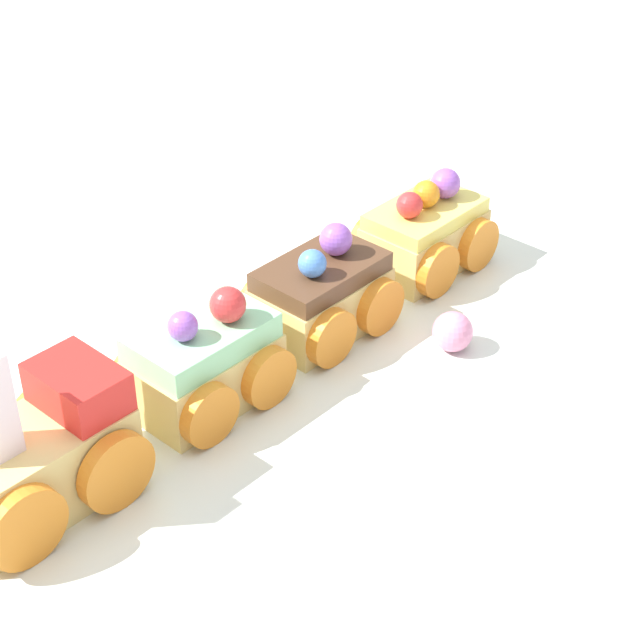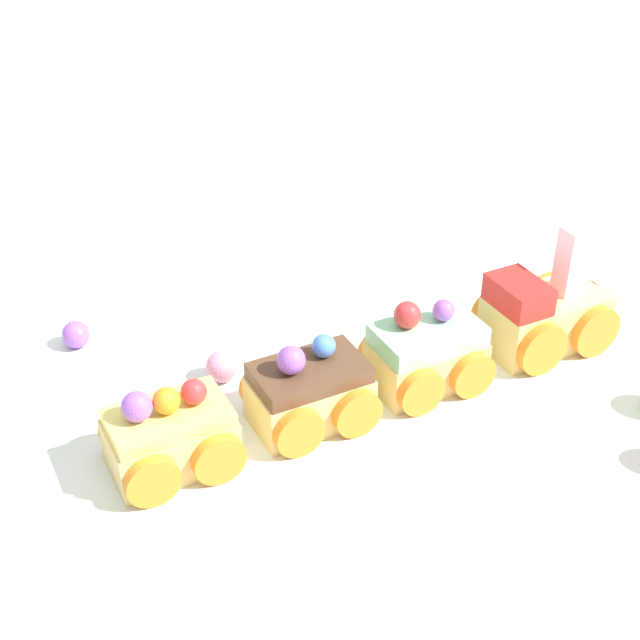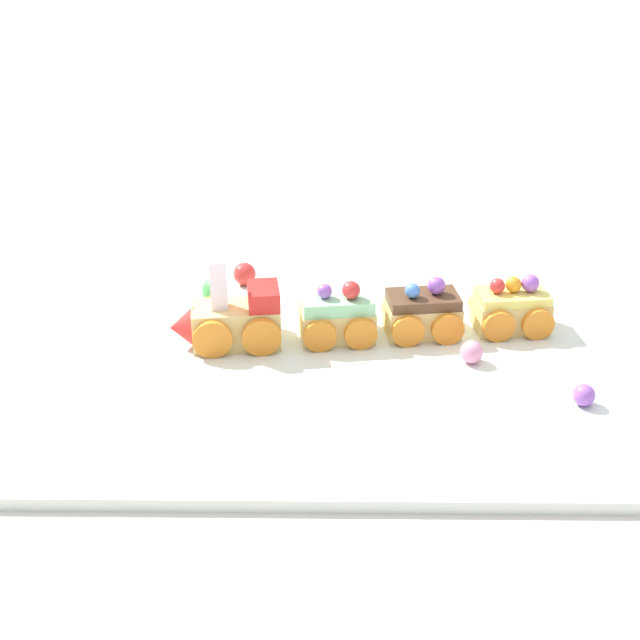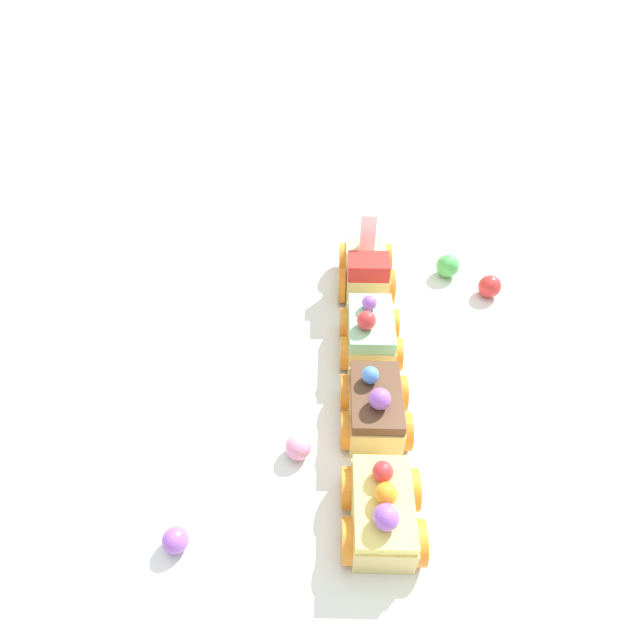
# 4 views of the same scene
# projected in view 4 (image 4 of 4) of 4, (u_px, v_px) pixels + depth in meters

# --- Properties ---
(ground_plane) EXTENTS (10.00, 10.00, 0.00)m
(ground_plane) POSITION_uv_depth(u_px,v_px,m) (329.00, 374.00, 0.52)
(ground_plane) COLOR beige
(display_board) EXTENTS (0.66, 0.47, 0.01)m
(display_board) POSITION_uv_depth(u_px,v_px,m) (329.00, 371.00, 0.52)
(display_board) COLOR silver
(display_board) RESTS_ON ground_plane
(cake_train_locomotive) EXTENTS (0.12, 0.07, 0.09)m
(cake_train_locomotive) POSITION_uv_depth(u_px,v_px,m) (366.00, 265.00, 0.59)
(cake_train_locomotive) COLOR #E5C675
(cake_train_locomotive) RESTS_ON display_board
(cake_car_mint) EXTENTS (0.08, 0.07, 0.07)m
(cake_car_mint) POSITION_uv_depth(u_px,v_px,m) (370.00, 334.00, 0.51)
(cake_car_mint) COLOR #E5C675
(cake_car_mint) RESTS_ON display_board
(cake_car_chocolate) EXTENTS (0.08, 0.07, 0.06)m
(cake_car_chocolate) POSITION_uv_depth(u_px,v_px,m) (375.00, 408.00, 0.45)
(cake_car_chocolate) COLOR #E5C675
(cake_car_chocolate) RESTS_ON display_board
(cake_car_lemon) EXTENTS (0.08, 0.07, 0.06)m
(cake_car_lemon) POSITION_uv_depth(u_px,v_px,m) (382.00, 511.00, 0.38)
(cake_car_lemon) COLOR #E5C675
(cake_car_lemon) RESTS_ON display_board
(gumball_red) EXTENTS (0.03, 0.03, 0.03)m
(gumball_red) POSITION_uv_depth(u_px,v_px,m) (490.00, 286.00, 0.58)
(gumball_red) COLOR red
(gumball_red) RESTS_ON display_board
(gumball_green) EXTENTS (0.03, 0.03, 0.03)m
(gumball_green) POSITION_uv_depth(u_px,v_px,m) (448.00, 266.00, 0.61)
(gumball_green) COLOR #4CBC56
(gumball_green) RESTS_ON display_board
(gumball_pink) EXTENTS (0.02, 0.02, 0.02)m
(gumball_pink) POSITION_uv_depth(u_px,v_px,m) (298.00, 447.00, 0.44)
(gumball_pink) COLOR pink
(gumball_pink) RESTS_ON display_board
(gumball_purple) EXTENTS (0.02, 0.02, 0.02)m
(gumball_purple) POSITION_uv_depth(u_px,v_px,m) (176.00, 540.00, 0.38)
(gumball_purple) COLOR #9956C6
(gumball_purple) RESTS_ON display_board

